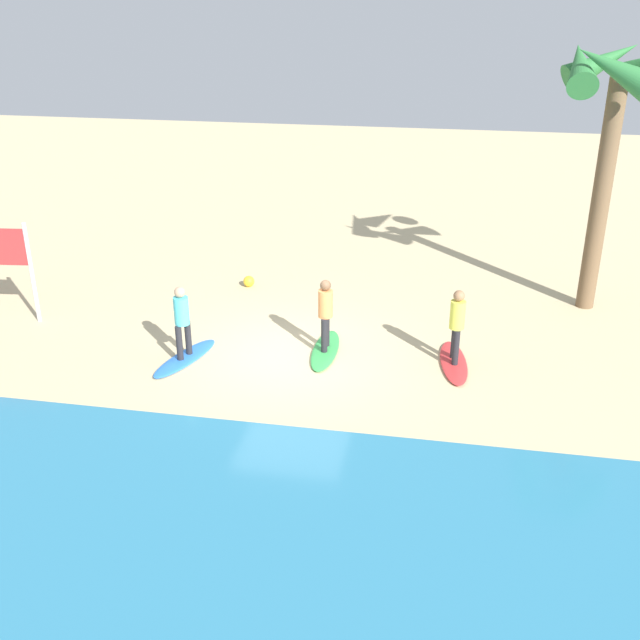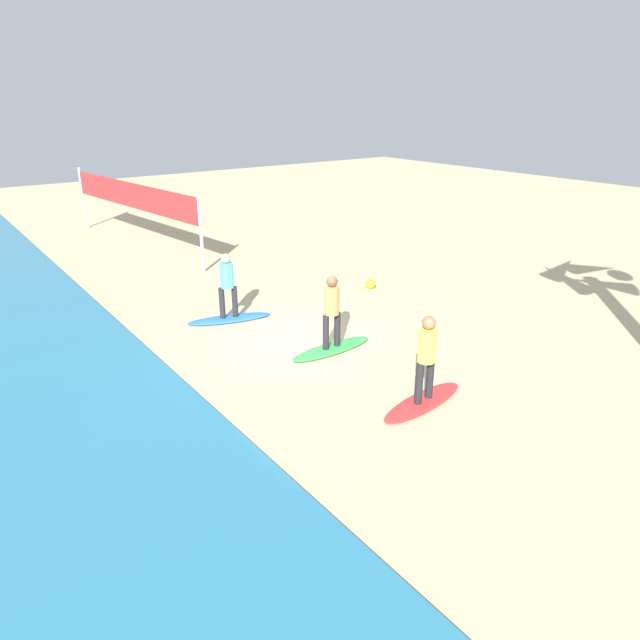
# 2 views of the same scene
# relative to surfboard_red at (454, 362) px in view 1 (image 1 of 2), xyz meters

# --- Properties ---
(ground_plane) EXTENTS (60.00, 60.00, 0.00)m
(ground_plane) POSITION_rel_surfboard_red_xyz_m (3.55, 0.19, -0.04)
(ground_plane) COLOR #CCB789
(surfboard_red) EXTENTS (0.81, 2.15, 0.09)m
(surfboard_red) POSITION_rel_surfboard_red_xyz_m (0.00, 0.00, 0.00)
(surfboard_red) COLOR red
(surfboard_red) RESTS_ON ground
(surfer_red) EXTENTS (0.32, 0.46, 1.64)m
(surfer_red) POSITION_rel_surfboard_red_xyz_m (0.00, 0.00, 0.99)
(surfer_red) COLOR #232328
(surfer_red) RESTS_ON surfboard_red
(surfboard_green) EXTENTS (0.60, 2.11, 0.09)m
(surfboard_green) POSITION_rel_surfboard_red_xyz_m (2.85, -0.08, 0.00)
(surfboard_green) COLOR green
(surfboard_green) RESTS_ON ground
(surfer_green) EXTENTS (0.32, 0.46, 1.64)m
(surfer_green) POSITION_rel_surfboard_red_xyz_m (2.85, -0.08, 0.99)
(surfer_green) COLOR #232328
(surfer_green) RESTS_ON surfboard_green
(surfboard_blue) EXTENTS (1.14, 2.17, 0.09)m
(surfboard_blue) POSITION_rel_surfboard_red_xyz_m (5.82, 0.87, 0.00)
(surfboard_blue) COLOR blue
(surfboard_blue) RESTS_ON ground
(surfer_blue) EXTENTS (0.32, 0.45, 1.64)m
(surfer_blue) POSITION_rel_surfboard_red_xyz_m (5.82, 0.87, 0.99)
(surfer_blue) COLOR #232328
(surfer_blue) RESTS_ON surfboard_blue
(palm_tree) EXTENTS (2.88, 3.03, 6.59)m
(palm_tree) POSITION_rel_surfboard_red_xyz_m (-3.24, -3.91, 5.24)
(palm_tree) COLOR brown
(palm_tree) RESTS_ON ground
(beach_ball) EXTENTS (0.30, 0.30, 0.30)m
(beach_ball) POSITION_rel_surfboard_red_xyz_m (5.62, -3.66, 0.11)
(beach_ball) COLOR yellow
(beach_ball) RESTS_ON ground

